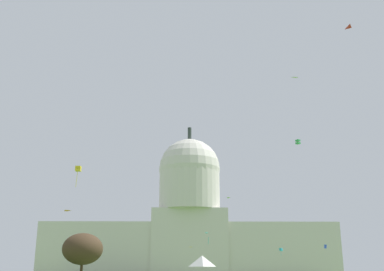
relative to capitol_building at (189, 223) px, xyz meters
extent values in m
cube|color=beige|center=(-32.88, 0.00, -11.68)|extent=(65.76, 18.34, 23.00)
cube|color=beige|center=(32.88, 0.00, -11.68)|extent=(65.76, 18.34, 23.00)
cube|color=beige|center=(0.00, 0.00, -8.69)|extent=(33.57, 20.18, 28.99)
cylinder|color=beige|center=(0.00, 0.00, 15.40)|extent=(28.05, 28.05, 19.17)
sphere|color=beige|center=(0.00, 0.00, 24.98)|extent=(28.62, 28.62, 28.62)
cylinder|color=#2D3833|center=(0.00, 0.00, 42.37)|extent=(1.80, 1.80, 6.15)
pyramid|color=white|center=(1.31, -109.58, -18.58)|extent=(4.32, 6.54, 2.34)
cylinder|color=#42301E|center=(-28.04, -92.72, -20.44)|extent=(0.69, 0.69, 5.49)
ellipsoid|color=#42301E|center=(-28.04, -92.72, -15.35)|extent=(13.92, 13.83, 7.81)
cube|color=#33BCDB|center=(35.75, -26.43, -13.03)|extent=(1.46, 1.45, 0.69)
cube|color=#33BCDB|center=(35.75, -26.43, -12.52)|extent=(1.46, 1.45, 0.69)
cylinder|color=#33BCDB|center=(35.65, -26.43, -14.24)|extent=(0.16, 0.30, 1.98)
pyramid|color=red|center=(28.02, -136.88, 21.95)|extent=(1.05, 1.66, 0.28)
pyramid|color=white|center=(15.61, -142.75, 9.58)|extent=(1.23, 0.99, 0.31)
cube|color=green|center=(29.32, -88.02, 13.76)|extent=(1.48, 1.48, 0.52)
cube|color=green|center=(29.32, -88.02, 14.54)|extent=(1.48, 1.48, 0.52)
pyramid|color=orange|center=(-21.62, -138.21, -11.53)|extent=(1.40, 1.25, 0.20)
pyramid|color=gold|center=(0.51, -26.51, -12.02)|extent=(1.41, 1.25, 0.22)
pyramid|color=#8CD133|center=(5.30, -133.75, -8.79)|extent=(0.80, 1.22, 0.13)
pyramid|color=teal|center=(3.03, -105.13, -12.63)|extent=(1.18, 1.38, 0.20)
cylinder|color=teal|center=(2.95, -104.97, -14.01)|extent=(0.20, 0.16, 1.59)
cube|color=yellow|center=(-21.98, -129.49, -2.92)|extent=(0.96, 0.96, 0.43)
cube|color=yellow|center=(-21.98, -129.49, -2.44)|extent=(0.96, 0.96, 0.43)
cylinder|color=yellow|center=(-22.13, -129.49, -4.59)|extent=(0.29, 0.32, 2.90)
cube|color=blue|center=(36.38, -82.68, -14.23)|extent=(0.85, 0.51, 1.12)
camera|label=1|loc=(-2.78, -211.83, -20.31)|focal=43.01mm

